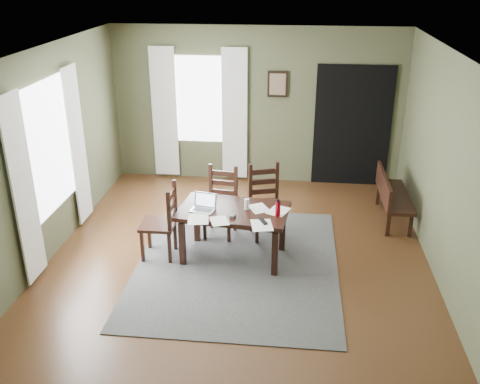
# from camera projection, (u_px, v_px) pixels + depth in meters

# --- Properties ---
(ground) EXTENTS (5.00, 6.00, 0.01)m
(ground) POSITION_uv_depth(u_px,v_px,m) (238.00, 264.00, 7.02)
(ground) COLOR #492C16
(room_shell) EXTENTS (5.02, 6.02, 2.71)m
(room_shell) POSITION_uv_depth(u_px,v_px,m) (237.00, 132.00, 6.30)
(room_shell) COLOR #494E33
(room_shell) RESTS_ON ground
(rug) EXTENTS (2.60, 3.20, 0.01)m
(rug) POSITION_uv_depth(u_px,v_px,m) (238.00, 263.00, 7.02)
(rug) COLOR #404040
(rug) RESTS_ON ground
(dining_table) EXTENTS (1.48, 0.99, 0.70)m
(dining_table) POSITION_uv_depth(u_px,v_px,m) (234.00, 215.00, 6.93)
(dining_table) COLOR black
(dining_table) RESTS_ON rug
(chair_end) EXTENTS (0.46, 0.45, 1.02)m
(chair_end) POSITION_uv_depth(u_px,v_px,m) (162.00, 222.00, 7.01)
(chair_end) COLOR black
(chair_end) RESTS_ON rug
(chair_back_left) EXTENTS (0.49, 0.49, 1.00)m
(chair_back_left) POSITION_uv_depth(u_px,v_px,m) (221.00, 203.00, 7.61)
(chair_back_left) COLOR black
(chair_back_left) RESTS_ON rug
(chair_back_right) EXTENTS (0.57, 0.57, 1.04)m
(chair_back_right) POSITION_uv_depth(u_px,v_px,m) (266.00, 202.00, 7.58)
(chair_back_right) COLOR black
(chair_back_right) RESTS_ON rug
(bench) EXTENTS (0.41, 1.28, 0.72)m
(bench) POSITION_uv_depth(u_px,v_px,m) (391.00, 193.00, 8.06)
(bench) COLOR black
(bench) RESTS_ON ground
(laptop) EXTENTS (0.34, 0.29, 0.20)m
(laptop) POSITION_uv_depth(u_px,v_px,m) (204.00, 205.00, 6.88)
(laptop) COLOR #B7B7BC
(laptop) RESTS_ON dining_table
(computer_mouse) EXTENTS (0.07, 0.11, 0.03)m
(computer_mouse) POSITION_uv_depth(u_px,v_px,m) (233.00, 216.00, 6.68)
(computer_mouse) COLOR #3F3F42
(computer_mouse) RESTS_ON dining_table
(tv_remote) EXTENTS (0.13, 0.19, 0.02)m
(tv_remote) POSITION_uv_depth(u_px,v_px,m) (263.00, 221.00, 6.56)
(tv_remote) COLOR black
(tv_remote) RESTS_ON dining_table
(drinking_glass) EXTENTS (0.08, 0.08, 0.14)m
(drinking_glass) POSITION_uv_depth(u_px,v_px,m) (247.00, 204.00, 6.87)
(drinking_glass) COLOR silver
(drinking_glass) RESTS_ON dining_table
(water_bottle) EXTENTS (0.07, 0.07, 0.23)m
(water_bottle) POSITION_uv_depth(u_px,v_px,m) (278.00, 208.00, 6.68)
(water_bottle) COLOR #A30C19
(water_bottle) RESTS_ON dining_table
(paper_a) EXTENTS (0.30, 0.37, 0.00)m
(paper_a) POSITION_uv_depth(u_px,v_px,m) (198.00, 219.00, 6.64)
(paper_a) COLOR white
(paper_a) RESTS_ON dining_table
(paper_b) EXTENTS (0.31, 0.37, 0.00)m
(paper_b) POSITION_uv_depth(u_px,v_px,m) (262.00, 225.00, 6.48)
(paper_b) COLOR white
(paper_b) RESTS_ON dining_table
(paper_c) EXTENTS (0.33, 0.36, 0.00)m
(paper_c) POSITION_uv_depth(u_px,v_px,m) (259.00, 208.00, 6.92)
(paper_c) COLOR white
(paper_c) RESTS_ON dining_table
(paper_d) EXTENTS (0.33, 0.37, 0.00)m
(paper_d) POSITION_uv_depth(u_px,v_px,m) (278.00, 211.00, 6.85)
(paper_d) COLOR white
(paper_d) RESTS_ON dining_table
(paper_e) EXTENTS (0.28, 0.32, 0.00)m
(paper_e) POSITION_uv_depth(u_px,v_px,m) (219.00, 221.00, 6.58)
(paper_e) COLOR white
(paper_e) RESTS_ON dining_table
(window_left) EXTENTS (0.01, 1.30, 1.70)m
(window_left) POSITION_uv_depth(u_px,v_px,m) (48.00, 148.00, 6.87)
(window_left) COLOR white
(window_left) RESTS_ON ground
(window_back) EXTENTS (1.00, 0.01, 1.50)m
(window_back) POSITION_uv_depth(u_px,v_px,m) (199.00, 100.00, 9.25)
(window_back) COLOR white
(window_back) RESTS_ON ground
(curtain_left_near) EXTENTS (0.03, 0.48, 2.30)m
(curtain_left_near) POSITION_uv_depth(u_px,v_px,m) (23.00, 191.00, 6.22)
(curtain_left_near) COLOR silver
(curtain_left_near) RESTS_ON ground
(curtain_left_far) EXTENTS (0.03, 0.48, 2.30)m
(curtain_left_far) POSITION_uv_depth(u_px,v_px,m) (78.00, 146.00, 7.71)
(curtain_left_far) COLOR silver
(curtain_left_far) RESTS_ON ground
(curtain_back_left) EXTENTS (0.44, 0.03, 2.30)m
(curtain_back_left) POSITION_uv_depth(u_px,v_px,m) (165.00, 113.00, 9.38)
(curtain_back_left) COLOR silver
(curtain_back_left) RESTS_ON ground
(curtain_back_right) EXTENTS (0.44, 0.03, 2.30)m
(curtain_back_right) POSITION_uv_depth(u_px,v_px,m) (235.00, 115.00, 9.26)
(curtain_back_right) COLOR silver
(curtain_back_right) RESTS_ON ground
(framed_picture) EXTENTS (0.34, 0.03, 0.44)m
(framed_picture) POSITION_uv_depth(u_px,v_px,m) (278.00, 84.00, 8.99)
(framed_picture) COLOR black
(framed_picture) RESTS_ON ground
(doorway_back) EXTENTS (1.30, 0.03, 2.10)m
(doorway_back) POSITION_uv_depth(u_px,v_px,m) (352.00, 127.00, 9.15)
(doorway_back) COLOR black
(doorway_back) RESTS_ON ground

